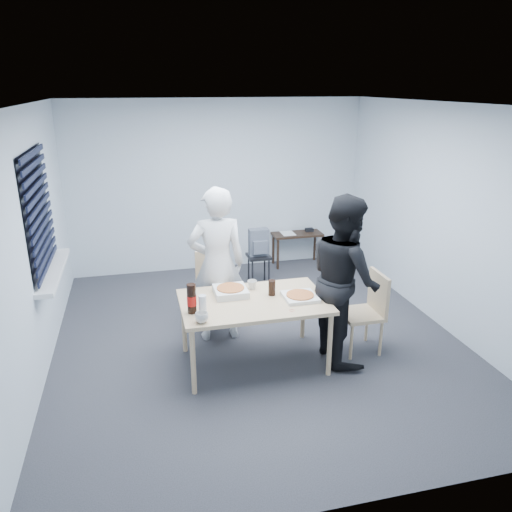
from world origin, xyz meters
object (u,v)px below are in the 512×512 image
object	(u,v)px
dining_table	(254,305)
mug_a	(202,317)
chair_right	(369,307)
chair_far	(214,283)
person_black	(344,279)
person_white	(217,265)
mug_b	(252,285)
stool	(259,262)
side_table	(297,238)
soda_bottle	(192,299)
backpack	(259,243)

from	to	relation	value
dining_table	mug_a	world-z (taller)	mug_a
chair_right	mug_a	size ratio (longest dim) A/B	7.24
chair_far	person_black	size ratio (longest dim) A/B	0.50
person_white	mug_b	distance (m)	0.49
chair_far	stool	size ratio (longest dim) A/B	1.98
chair_right	side_table	world-z (taller)	chair_right
soda_bottle	person_black	bearing A→B (deg)	3.04
side_table	soda_bottle	distance (m)	3.57
dining_table	person_white	size ratio (longest dim) A/B	0.83
stool	side_table	bearing A→B (deg)	40.04
stool	mug_b	distance (m)	1.93
chair_far	stool	bearing A→B (deg)	52.01
stool	mug_b	xyz separation A→B (m)	(-0.52, -1.81, 0.43)
chair_right	person_white	xyz separation A→B (m)	(-1.53, 0.67, 0.37)
person_black	mug_b	bearing A→B (deg)	68.70
dining_table	chair_far	bearing A→B (deg)	102.74
person_white	mug_a	bearing A→B (deg)	72.83
person_white	person_black	size ratio (longest dim) A/B	1.00
mug_a	chair_right	bearing A→B (deg)	10.74
chair_far	mug_a	distance (m)	1.48
chair_right	person_black	size ratio (longest dim) A/B	0.50
stool	mug_b	size ratio (longest dim) A/B	4.49
side_table	person_white	bearing A→B (deg)	-127.78
chair_right	mug_a	bearing A→B (deg)	-169.26
stool	dining_table	bearing A→B (deg)	-105.39
person_white	mug_b	size ratio (longest dim) A/B	17.70
dining_table	mug_b	size ratio (longest dim) A/B	14.77
soda_bottle	chair_far	bearing A→B (deg)	71.52
dining_table	side_table	bearing A→B (deg)	63.52
chair_far	person_black	xyz separation A→B (m)	(1.19, -1.11, 0.37)
side_table	stool	xyz separation A→B (m)	(-0.80, -0.68, -0.11)
chair_far	mug_a	xyz separation A→B (m)	(-0.34, -1.42, 0.25)
person_black	person_white	bearing A→B (deg)	59.51
chair_right	person_white	distance (m)	1.72
chair_right	soda_bottle	bearing A→B (deg)	-176.21
dining_table	mug_b	xyz separation A→B (m)	(0.05, 0.29, 0.11)
backpack	mug_b	size ratio (longest dim) A/B	3.91
mug_b	chair_right	bearing A→B (deg)	-14.18
mug_a	soda_bottle	bearing A→B (deg)	105.38
chair_far	person_black	bearing A→B (deg)	-43.07
mug_a	dining_table	bearing A→B (deg)	32.52
person_white	stool	size ratio (longest dim) A/B	3.94
dining_table	mug_b	bearing A→B (deg)	79.68
person_black	soda_bottle	size ratio (longest dim) A/B	6.08
person_white	person_black	xyz separation A→B (m)	(1.21, -0.71, 0.00)
person_black	mug_b	world-z (taller)	person_black
chair_far	soda_bottle	distance (m)	1.31
person_white	backpack	world-z (taller)	person_white
chair_far	person_black	world-z (taller)	person_black
chair_far	person_white	world-z (taller)	person_white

